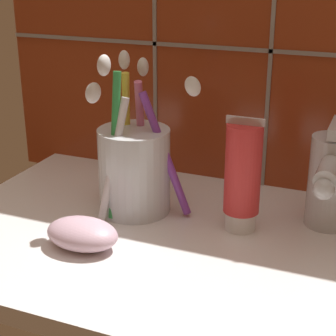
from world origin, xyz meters
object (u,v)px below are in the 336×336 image
object	(u,v)px
toothpaste_tube	(243,176)
toothbrush_cup	(134,166)
soap_bar	(82,234)
sink_faucet	(331,179)

from	to	relation	value
toothpaste_tube	toothbrush_cup	bearing A→B (deg)	-179.86
toothpaste_tube	soap_bar	bearing A→B (deg)	-143.67
toothpaste_tube	sink_faucet	size ratio (longest dim) A/B	1.08
sink_faucet	soap_bar	size ratio (longest dim) A/B	1.52
toothbrush_cup	sink_faucet	distance (cm)	21.98
toothbrush_cup	soap_bar	bearing A→B (deg)	-96.19
sink_faucet	soap_bar	bearing A→B (deg)	-57.87
sink_faucet	toothbrush_cup	bearing A→B (deg)	-79.35
toothpaste_tube	sink_faucet	world-z (taller)	toothpaste_tube
toothbrush_cup	sink_faucet	world-z (taller)	toothbrush_cup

